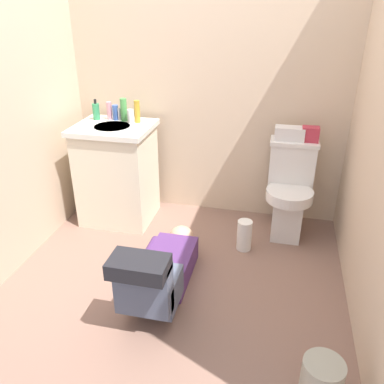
{
  "coord_description": "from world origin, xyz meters",
  "views": [
    {
      "loc": [
        0.59,
        -2.09,
        1.73
      ],
      "look_at": [
        0.02,
        0.43,
        0.45
      ],
      "focal_mm": 37.3,
      "sensor_mm": 36.0,
      "label": 1
    }
  ],
  "objects_px": {
    "soap_dispenser": "(96,111)",
    "trash_can": "(321,384)",
    "bottle_green": "(124,110)",
    "toilet": "(289,191)",
    "bottle_amber": "(137,112)",
    "bottle_pink": "(109,111)",
    "vanity_cabinet": "(117,172)",
    "toiletry_bag": "(310,134)",
    "bottle_blue": "(116,113)",
    "faucet": "(119,114)",
    "person_plumber": "(160,271)",
    "paper_towel_roll": "(244,235)",
    "tissue_box": "(290,133)",
    "bottle_white": "(131,116)"
  },
  "relations": [
    {
      "from": "vanity_cabinet",
      "to": "bottle_pink",
      "type": "height_order",
      "value": "bottle_pink"
    },
    {
      "from": "vanity_cabinet",
      "to": "soap_dispenser",
      "type": "height_order",
      "value": "soap_dispenser"
    },
    {
      "from": "vanity_cabinet",
      "to": "paper_towel_roll",
      "type": "relative_size",
      "value": 3.45
    },
    {
      "from": "vanity_cabinet",
      "to": "bottle_amber",
      "type": "relative_size",
      "value": 4.69
    },
    {
      "from": "paper_towel_roll",
      "to": "bottle_pink",
      "type": "bearing_deg",
      "value": 161.36
    },
    {
      "from": "soap_dispenser",
      "to": "faucet",
      "type": "bearing_deg",
      "value": 6.01
    },
    {
      "from": "toiletry_bag",
      "to": "bottle_amber",
      "type": "height_order",
      "value": "bottle_amber"
    },
    {
      "from": "tissue_box",
      "to": "bottle_amber",
      "type": "relative_size",
      "value": 1.26
    },
    {
      "from": "bottle_green",
      "to": "toilet",
      "type": "bearing_deg",
      "value": -2.83
    },
    {
      "from": "tissue_box",
      "to": "trash_can",
      "type": "bearing_deg",
      "value": -82.02
    },
    {
      "from": "person_plumber",
      "to": "bottle_green",
      "type": "relative_size",
      "value": 5.92
    },
    {
      "from": "toilet",
      "to": "paper_towel_roll",
      "type": "xyz_separation_m",
      "value": [
        -0.3,
        -0.32,
        -0.25
      ]
    },
    {
      "from": "person_plumber",
      "to": "bottle_green",
      "type": "distance_m",
      "value": 1.38
    },
    {
      "from": "toilet",
      "to": "vanity_cabinet",
      "type": "xyz_separation_m",
      "value": [
        -1.39,
        -0.07,
        0.05
      ]
    },
    {
      "from": "faucet",
      "to": "bottle_blue",
      "type": "bearing_deg",
      "value": 165.66
    },
    {
      "from": "soap_dispenser",
      "to": "bottle_green",
      "type": "xyz_separation_m",
      "value": [
        0.23,
        0.02,
        0.02
      ]
    },
    {
      "from": "trash_can",
      "to": "person_plumber",
      "type": "bearing_deg",
      "value": 148.49
    },
    {
      "from": "soap_dispenser",
      "to": "bottle_pink",
      "type": "bearing_deg",
      "value": 16.92
    },
    {
      "from": "toilet",
      "to": "bottle_blue",
      "type": "relative_size",
      "value": 6.29
    },
    {
      "from": "soap_dispenser",
      "to": "person_plumber",
      "type": "bearing_deg",
      "value": -50.42
    },
    {
      "from": "faucet",
      "to": "bottle_blue",
      "type": "distance_m",
      "value": 0.04
    },
    {
      "from": "faucet",
      "to": "tissue_box",
      "type": "xyz_separation_m",
      "value": [
        1.35,
        0.02,
        -0.07
      ]
    },
    {
      "from": "trash_can",
      "to": "paper_towel_roll",
      "type": "height_order",
      "value": "trash_can"
    },
    {
      "from": "bottle_amber",
      "to": "toilet",
      "type": "bearing_deg",
      "value": -2.1
    },
    {
      "from": "bottle_white",
      "to": "vanity_cabinet",
      "type": "bearing_deg",
      "value": -136.87
    },
    {
      "from": "toiletry_bag",
      "to": "person_plumber",
      "type": "bearing_deg",
      "value": -130.14
    },
    {
      "from": "soap_dispenser",
      "to": "toilet",
      "type": "bearing_deg",
      "value": -1.73
    },
    {
      "from": "person_plumber",
      "to": "bottle_pink",
      "type": "height_order",
      "value": "bottle_pink"
    },
    {
      "from": "tissue_box",
      "to": "soap_dispenser",
      "type": "relative_size",
      "value": 1.33
    },
    {
      "from": "toiletry_bag",
      "to": "bottle_white",
      "type": "bearing_deg",
      "value": -177.58
    },
    {
      "from": "toilet",
      "to": "faucet",
      "type": "distance_m",
      "value": 1.48
    },
    {
      "from": "toiletry_bag",
      "to": "tissue_box",
      "type": "bearing_deg",
      "value": 180.0
    },
    {
      "from": "toilet",
      "to": "bottle_pink",
      "type": "distance_m",
      "value": 1.57
    },
    {
      "from": "vanity_cabinet",
      "to": "person_plumber",
      "type": "relative_size",
      "value": 0.77
    },
    {
      "from": "toiletry_bag",
      "to": "bottle_blue",
      "type": "relative_size",
      "value": 1.04
    },
    {
      "from": "vanity_cabinet",
      "to": "toiletry_bag",
      "type": "height_order",
      "value": "toiletry_bag"
    },
    {
      "from": "bottle_pink",
      "to": "bottle_white",
      "type": "height_order",
      "value": "bottle_pink"
    },
    {
      "from": "person_plumber",
      "to": "bottle_green",
      "type": "xyz_separation_m",
      "value": [
        -0.58,
        1.01,
        0.73
      ]
    },
    {
      "from": "vanity_cabinet",
      "to": "paper_towel_roll",
      "type": "distance_m",
      "value": 1.16
    },
    {
      "from": "bottle_blue",
      "to": "paper_towel_roll",
      "type": "bearing_deg",
      "value": -19.4
    },
    {
      "from": "person_plumber",
      "to": "trash_can",
      "type": "xyz_separation_m",
      "value": [
        0.94,
        -0.58,
        -0.05
      ]
    },
    {
      "from": "toiletry_bag",
      "to": "bottle_pink",
      "type": "relative_size",
      "value": 0.87
    },
    {
      "from": "vanity_cabinet",
      "to": "trash_can",
      "type": "height_order",
      "value": "vanity_cabinet"
    },
    {
      "from": "toiletry_bag",
      "to": "bottle_blue",
      "type": "bearing_deg",
      "value": -179.49
    },
    {
      "from": "toilet",
      "to": "bottle_amber",
      "type": "bearing_deg",
      "value": 177.9
    },
    {
      "from": "bottle_green",
      "to": "trash_can",
      "type": "xyz_separation_m",
      "value": [
        1.53,
        -1.59,
        -0.78
      ]
    },
    {
      "from": "toilet",
      "to": "toiletry_bag",
      "type": "xyz_separation_m",
      "value": [
        0.1,
        0.09,
        0.44
      ]
    },
    {
      "from": "bottle_green",
      "to": "bottle_white",
      "type": "bearing_deg",
      "value": -26.4
    },
    {
      "from": "toilet",
      "to": "bottle_blue",
      "type": "height_order",
      "value": "bottle_blue"
    },
    {
      "from": "soap_dispenser",
      "to": "trash_can",
      "type": "relative_size",
      "value": 0.65
    }
  ]
}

